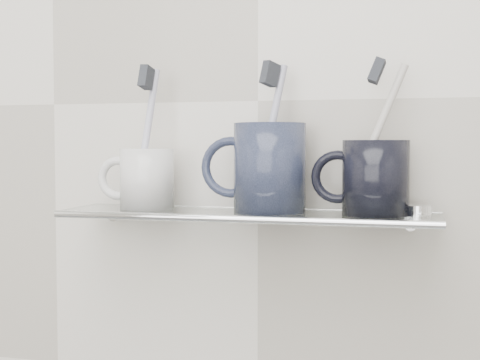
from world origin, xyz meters
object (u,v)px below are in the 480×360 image
(mug_center, at_px, (270,168))
(mug_right, at_px, (376,178))
(shelf_glass, at_px, (247,215))
(mug_left, at_px, (147,179))

(mug_center, distance_m, mug_right, 0.14)
(shelf_glass, relative_size, mug_right, 5.30)
(mug_center, relative_size, mug_right, 1.24)
(mug_right, bearing_deg, mug_left, -165.67)
(mug_left, height_order, mug_right, mug_right)
(mug_left, bearing_deg, mug_center, -21.38)
(mug_left, xyz_separation_m, mug_center, (0.17, 0.00, 0.02))
(mug_right, bearing_deg, mug_center, -165.67)
(shelf_glass, distance_m, mug_left, 0.15)
(mug_left, distance_m, mug_center, 0.17)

